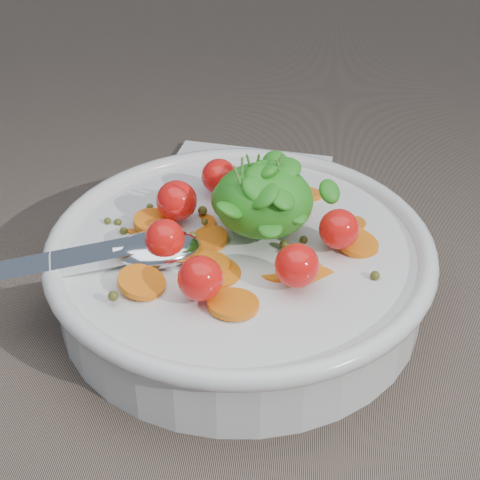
# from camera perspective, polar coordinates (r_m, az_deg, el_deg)

# --- Properties ---
(ground) EXTENTS (6.00, 6.00, 0.00)m
(ground) POSITION_cam_1_polar(r_m,az_deg,el_deg) (0.57, -1.23, -3.97)
(ground) COLOR #776455
(ground) RESTS_ON ground
(bowl) EXTENTS (0.30, 0.28, 0.12)m
(bowl) POSITION_cam_1_polar(r_m,az_deg,el_deg) (0.54, 0.00, -1.96)
(bowl) COLOR silver
(bowl) RESTS_ON ground
(napkin) EXTENTS (0.17, 0.15, 0.01)m
(napkin) POSITION_cam_1_polar(r_m,az_deg,el_deg) (0.69, 0.22, 4.41)
(napkin) COLOR white
(napkin) RESTS_ON ground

